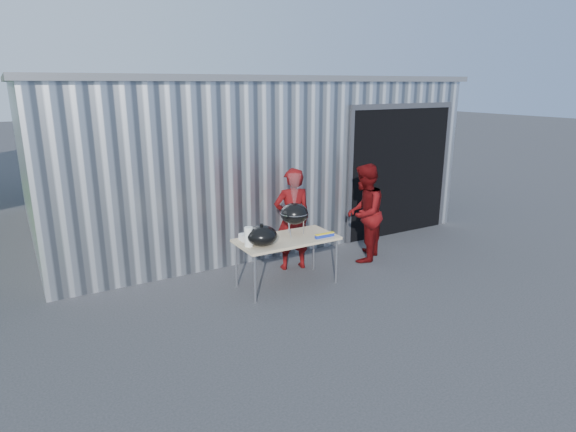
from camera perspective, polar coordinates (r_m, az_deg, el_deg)
ground at (r=6.98m, az=1.89°, el=-9.72°), size 80.00×80.00×0.00m
building at (r=10.91m, az=-6.87°, el=7.81°), size 8.20×6.20×3.10m
folding_table at (r=7.16m, az=-0.15°, el=-2.94°), size 1.50×0.75×0.75m
kettle_grill at (r=7.18m, az=0.75°, el=0.95°), size 0.43×0.43×0.93m
grill_lid at (r=6.81m, az=-3.13°, el=-2.33°), size 0.44×0.44×0.32m
paper_towels at (r=6.77m, az=-4.69°, el=-2.47°), size 0.12×0.12×0.28m
white_tub at (r=7.07m, az=-4.90°, el=-2.47°), size 0.20×0.15×0.10m
foil_box at (r=7.20m, az=4.36°, el=-2.30°), size 0.32×0.06×0.06m
person_cook at (r=7.80m, az=0.52°, el=-0.38°), size 0.68×0.52×1.68m
person_bystander at (r=8.28m, az=9.01°, el=0.36°), size 1.03×1.00×1.68m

